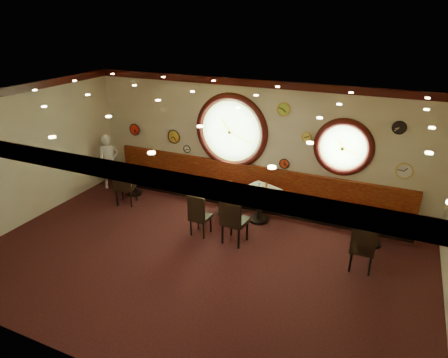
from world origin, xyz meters
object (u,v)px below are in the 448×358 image
table_a (133,179)px  condiment_d_salt (372,214)px  condiment_a_salt (131,168)px  condiment_c_bottle (266,186)px  chair_b (198,213)px  condiment_c_salt (259,185)px  waiter (109,161)px  chair_c (233,216)px  condiment_b_salt (223,185)px  condiment_d_bottle (382,214)px  condiment_d_pepper (380,217)px  table_b (225,198)px  chair_a (123,182)px  condiment_c_pepper (263,188)px  table_d (374,228)px  condiment_a_bottle (137,167)px  condiment_a_pepper (134,169)px  table_c (259,201)px  condiment_b_bottle (230,185)px  condiment_b_pepper (224,187)px  chair_d (363,243)px

table_a → condiment_d_salt: bearing=-0.0°
condiment_a_salt → condiment_c_bottle: size_ratio=0.50×
chair_b → condiment_c_bottle: size_ratio=3.50×
condiment_c_salt → condiment_d_salt: size_ratio=1.04×
condiment_c_salt → waiter: waiter is taller
chair_c → condiment_b_salt: 1.51m
condiment_d_bottle → waiter: waiter is taller
chair_b → condiment_d_pepper: (3.67, 1.17, 0.15)m
condiment_b_salt → condiment_d_pepper: size_ratio=1.02×
table_b → chair_c: 1.45m
table_a → chair_c: chair_c is taller
condiment_c_salt → condiment_c_bottle: condiment_c_bottle is taller
chair_a → condiment_c_pepper: 3.59m
table_a → condiment_c_bottle: 3.81m
condiment_b_salt → table_d: bearing=-0.9°
condiment_c_salt → condiment_b_salt: bearing=-177.4°
table_a → condiment_b_salt: size_ratio=8.45×
table_b → condiment_a_bottle: condiment_a_bottle is taller
condiment_b_salt → condiment_a_pepper: (-2.62, -0.05, 0.01)m
condiment_a_pepper → condiment_d_bottle: bearing=0.5°
chair_b → condiment_b_salt: size_ratio=6.49×
table_c → condiment_c_bottle: size_ratio=5.53×
table_a → table_b: table_a is taller
table_c → table_d: size_ratio=1.45×
chair_a → chair_c: bearing=-26.8°
condiment_a_bottle → condiment_d_pepper: bearing=-1.3°
condiment_b_salt → chair_c: bearing=-57.8°
table_c → condiment_b_bottle: bearing=175.6°
chair_b → condiment_c_salt: bearing=56.9°
condiment_c_pepper → chair_b: bearing=-131.3°
condiment_d_salt → condiment_c_pepper: bearing=180.0°
table_d → condiment_b_pepper: condiment_b_pepper is taller
table_d → condiment_c_salt: (-2.66, 0.10, 0.46)m
chair_b → condiment_c_salt: chair_b is taller
condiment_d_salt → waiter: 7.07m
condiment_b_salt → condiment_a_bottle: bearing=179.0°
table_b → condiment_b_pepper: size_ratio=6.94×
chair_a → condiment_d_salt: 6.01m
chair_d → condiment_d_pepper: 1.09m
table_a → condiment_b_bottle: (2.86, 0.05, 0.33)m
chair_c → condiment_b_pepper: bearing=127.7°
condiment_b_salt → condiment_d_bottle: 3.67m
table_b → condiment_b_bottle: size_ratio=3.94×
chair_a → condiment_d_pepper: 6.16m
table_c → condiment_c_salt: condiment_c_salt is taller
condiment_a_pepper → chair_d: bearing=-10.4°
table_a → condiment_b_pepper: (2.73, -0.04, 0.29)m
chair_d → condiment_c_pepper: size_ratio=7.37×
condiment_a_pepper → condiment_b_pepper: (2.67, -0.02, -0.01)m
chair_a → condiment_a_pepper: bearing=85.3°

